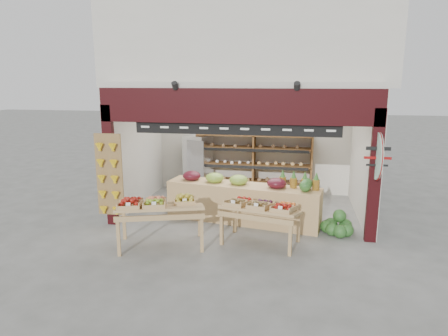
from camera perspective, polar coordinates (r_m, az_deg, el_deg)
ground at (r=9.57m, az=2.46°, el=-6.80°), size 60.00×60.00×0.00m
shop_structure at (r=10.67m, az=3.93°, el=16.54°), size 6.36×5.12×5.40m
banana_board at (r=8.97m, az=-16.12°, el=-1.19°), size 0.60×0.15×1.80m
gift_sign at (r=8.08m, az=21.09°, el=1.59°), size 0.04×0.93×0.92m
back_shelving at (r=11.13m, az=4.30°, el=2.14°), size 3.20×0.53×1.96m
refrigerator at (r=11.40m, az=-3.70°, el=0.61°), size 0.81×0.81×1.64m
cardboard_stack at (r=10.37m, az=-5.49°, el=-4.04°), size 0.99×0.76×0.60m
mid_counter at (r=9.05m, az=2.60°, el=-4.79°), size 3.54×1.27×1.09m
display_table_left at (r=7.78m, az=-9.86°, el=-5.31°), size 1.83×1.35×1.04m
display_table_right at (r=7.81m, az=5.29°, el=-5.61°), size 1.61×1.11×0.96m
watermelon_pile at (r=8.74m, az=15.89°, el=-7.98°), size 0.67×0.67×0.53m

